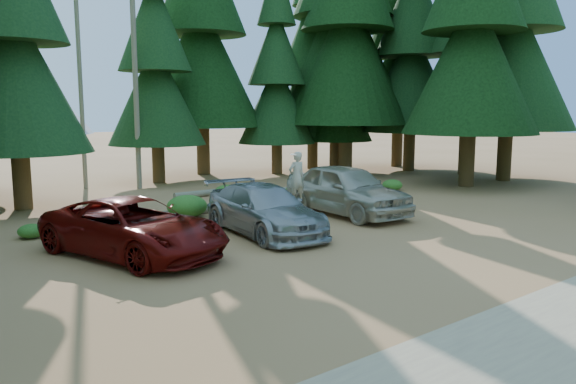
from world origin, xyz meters
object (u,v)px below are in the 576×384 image
frisbee_player (297,177)px  log_mid (210,193)px  silver_minivan_center (264,210)px  silver_minivan_right (346,189)px  red_pickup (134,228)px  log_right (299,189)px  log_left (181,213)px

frisbee_player → log_mid: bearing=-87.9°
frisbee_player → silver_minivan_center: bearing=33.6°
silver_minivan_center → frisbee_player: frisbee_player is taller
silver_minivan_right → log_mid: bearing=107.3°
red_pickup → silver_minivan_right: 8.21m
log_right → log_left: bearing=-159.8°
silver_minivan_center → frisbee_player: 2.88m
silver_minivan_right → log_right: 5.48m
log_left → log_right: log_right is taller
silver_minivan_center → log_right: (6.06, 5.78, -0.57)m
silver_minivan_right → frisbee_player: 1.89m
frisbee_player → log_right: 5.80m
log_left → log_right: 7.02m
red_pickup → log_left: bearing=33.4°
red_pickup → log_left: red_pickup is taller
log_mid → silver_minivan_right: bearing=-76.8°
frisbee_player → log_right: frisbee_player is taller
red_pickup → silver_minivan_center: bearing=-15.6°
silver_minivan_center → log_right: 8.39m
silver_minivan_center → frisbee_player: size_ratio=2.86×
log_left → log_mid: bearing=47.2°
silver_minivan_right → log_mid: size_ratio=1.55×
silver_minivan_center → log_mid: size_ratio=1.48×
red_pickup → frisbee_player: (6.50, 1.50, 0.66)m
red_pickup → log_right: (10.15, 5.84, -0.58)m
silver_minivan_center → log_left: bearing=106.6°
frisbee_player → red_pickup: bearing=15.7°
frisbee_player → log_right: (3.66, 4.33, -1.24)m
silver_minivan_right → log_left: silver_minivan_right is taller
log_mid → log_right: size_ratio=0.71×
silver_minivan_right → frisbee_player: bearing=160.3°
log_right → red_pickup: bearing=-145.1°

